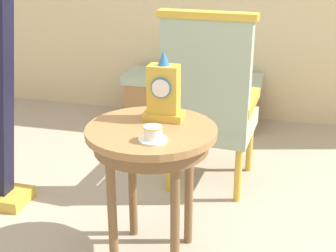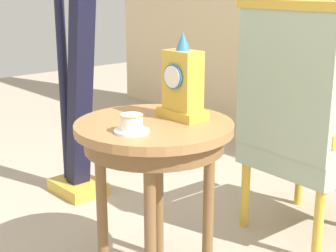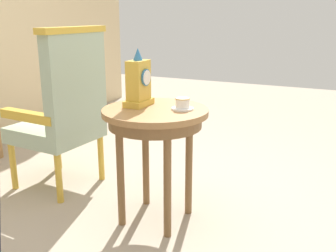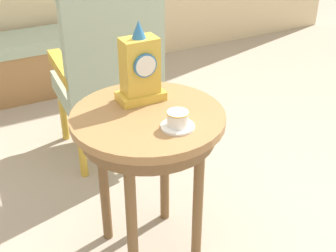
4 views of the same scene
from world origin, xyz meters
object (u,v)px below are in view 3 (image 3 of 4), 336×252
teacup_left (183,104)px  armchair (65,108)px  side_table (155,124)px  mantel_clock (139,83)px

teacup_left → armchair: armchair is taller
side_table → mantel_clock: size_ratio=2.07×
side_table → armchair: (0.14, 0.78, -0.01)m
teacup_left → mantel_clock: (-0.02, 0.27, 0.10)m
side_table → teacup_left: bearing=-71.0°
teacup_left → mantel_clock: 0.29m
teacup_left → armchair: bearing=84.5°
side_table → teacup_left: 0.20m
side_table → armchair: armchair is taller
teacup_left → armchair: (0.09, 0.93, -0.13)m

